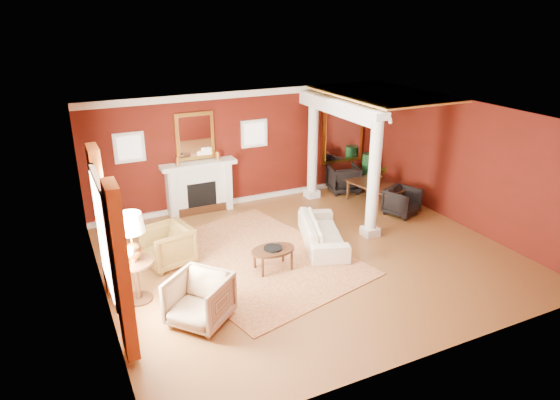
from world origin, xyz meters
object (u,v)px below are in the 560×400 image
armchair_stripe (199,298)px  coffee_table (273,251)px  side_table (132,242)px  sofa (323,228)px  armchair_leopard (167,244)px  dining_table (377,188)px

armchair_stripe → coffee_table: armchair_stripe is taller
coffee_table → side_table: size_ratio=0.54×
coffee_table → side_table: bearing=179.1°
sofa → coffee_table: size_ratio=2.28×
armchair_leopard → sofa: bearing=68.6°
sofa → side_table: bearing=116.8°
sofa → armchair_leopard: 3.26m
sofa → side_table: size_ratio=1.22×
sofa → armchair_leopard: (-3.22, 0.55, 0.05)m
armchair_leopard → side_table: 1.49m
armchair_stripe → coffee_table: bearing=79.8°
armchair_leopard → side_table: bearing=-48.5°
coffee_table → armchair_stripe: bearing=-149.5°
sofa → side_table: 4.11m
dining_table → sofa: bearing=109.2°
armchair_leopard → armchair_stripe: 2.16m
sofa → coffee_table: sofa is taller
armchair_leopard → coffee_table: 2.10m
sofa → armchair_stripe: bearing=136.1°
coffee_table → sofa: bearing=21.1°
armchair_stripe → dining_table: (5.70, 3.08, -0.04)m
armchair_leopard → coffee_table: bearing=46.7°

